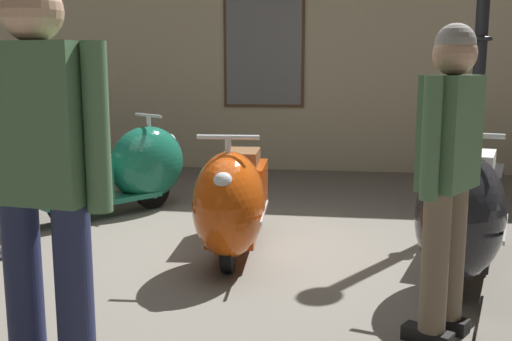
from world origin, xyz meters
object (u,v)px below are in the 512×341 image
lamppost (481,38)px  visitor_1 (41,165)px  scooter_1 (234,201)px  info_stanchion (2,193)px  scooter_0 (126,169)px  scooter_2 (464,212)px  visitor_0 (449,162)px

lamppost → visitor_1: 4.16m
scooter_1 → info_stanchion: info_stanchion is taller
scooter_0 → scooter_1: bearing=-96.8°
scooter_1 → visitor_1: size_ratio=0.90×
lamppost → scooter_2: bearing=-103.4°
scooter_1 → scooter_2: (1.59, -0.23, 0.03)m
scooter_0 → info_stanchion: 1.48m
lamppost → visitor_1: bearing=-124.5°
scooter_1 → visitor_0: (1.31, -1.15, 0.50)m
lamppost → scooter_0: bearing=-178.0°
scooter_0 → visitor_1: visitor_1 is taller
lamppost → scooter_1: bearing=-145.7°
scooter_0 → visitor_1: (0.92, -3.27, 0.58)m
visitor_1 → scooter_2: bearing=-39.7°
scooter_0 → visitor_0: visitor_0 is taller
info_stanchion → scooter_2: bearing=-0.6°
scooter_0 → info_stanchion: info_stanchion is taller
scooter_1 → info_stanchion: (-1.72, -0.19, 0.05)m
scooter_0 → visitor_0: 3.56m
scooter_1 → lamppost: bearing=120.8°
scooter_0 → visitor_1: size_ratio=0.86×
scooter_0 → info_stanchion: size_ratio=1.32×
scooter_2 → lamppost: (0.37, 1.56, 1.19)m
lamppost → visitor_0: 2.67m
scooter_1 → scooter_2: bearing=78.4°
scooter_0 → info_stanchion: bearing=-160.3°
visitor_0 → scooter_0: bearing=-10.9°
scooter_1 → visitor_0: 1.81m
scooter_2 → scooter_1: bearing=-82.2°
scooter_0 → scooter_1: scooter_0 is taller
info_stanchion → lamppost: bearing=22.5°
scooter_2 → info_stanchion: (-3.31, 0.04, 0.02)m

